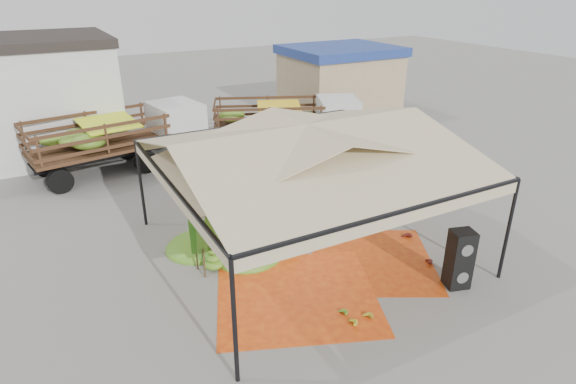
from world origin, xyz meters
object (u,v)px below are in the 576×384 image
vendor (230,176)px  truck_right (292,118)px  banana_heap (247,226)px  speaker_stack (460,259)px  truck_left (126,133)px

vendor → truck_right: (5.12, 4.43, 0.52)m
vendor → truck_right: size_ratio=0.26×
vendor → banana_heap: bearing=100.6°
speaker_stack → truck_left: size_ratio=0.22×
banana_heap → vendor: (0.76, 3.22, 0.39)m
speaker_stack → truck_left: 14.85m
speaker_stack → truck_right: size_ratio=0.23×
vendor → truck_right: 6.79m
speaker_stack → vendor: vendor is taller
truck_left → truck_right: bearing=-16.9°
banana_heap → speaker_stack: speaker_stack is taller
banana_heap → vendor: bearing=76.8°
speaker_stack → truck_right: truck_right is taller
banana_heap → truck_right: 9.69m
banana_heap → vendor: size_ratio=2.73×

